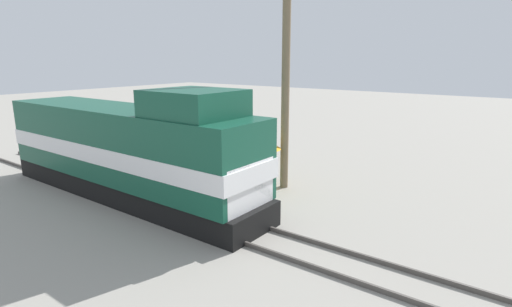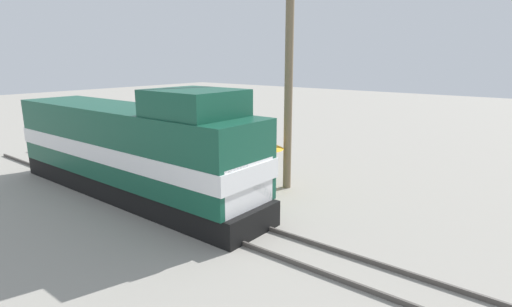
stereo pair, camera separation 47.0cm
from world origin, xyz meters
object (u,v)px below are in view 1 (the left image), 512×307
(vendor_umbrella, at_px, (259,144))
(billboard_sign, at_px, (215,113))
(person_bystander, at_px, (207,163))
(locomotive, at_px, (132,151))
(bicycle, at_px, (231,171))
(utility_pole, at_px, (286,60))

(vendor_umbrella, relative_size, billboard_sign, 0.58)
(person_bystander, bearing_deg, locomotive, 163.98)
(vendor_umbrella, distance_m, person_bystander, 2.94)
(bicycle, bearing_deg, person_bystander, 165.28)
(bicycle, bearing_deg, billboard_sign, 68.43)
(vendor_umbrella, bearing_deg, person_bystander, 104.56)
(vendor_umbrella, bearing_deg, utility_pole, -38.65)
(locomotive, xyz_separation_m, vendor_umbrella, (4.15, -3.61, 0.07))
(billboard_sign, distance_m, bicycle, 3.28)
(bicycle, bearing_deg, utility_pole, -81.23)
(bicycle, bearing_deg, locomotive, 166.15)
(billboard_sign, bearing_deg, bicycle, -114.06)
(billboard_sign, bearing_deg, utility_pole, -95.32)
(utility_pole, distance_m, person_bystander, 6.11)
(person_bystander, height_order, bicycle, person_bystander)
(utility_pole, xyz_separation_m, bicycle, (-0.33, 2.97, -5.44))
(locomotive, xyz_separation_m, person_bystander, (3.47, -1.00, -1.09))
(utility_pole, bearing_deg, vendor_umbrella, 141.35)
(utility_pole, height_order, vendor_umbrella, utility_pole)
(locomotive, distance_m, billboard_sign, 5.63)
(vendor_umbrella, height_order, person_bystander, vendor_umbrella)
(locomotive, relative_size, utility_pole, 1.23)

